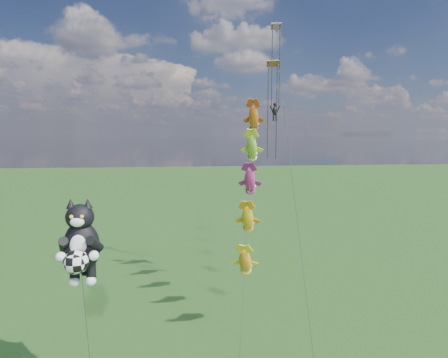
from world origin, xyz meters
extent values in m
cylinder|color=black|center=(1.58, -1.37, 3.52)|extent=(1.05, 2.59, 6.75)
ellipsoid|color=black|center=(1.08, 0.17, 8.35)|extent=(2.44, 2.22, 2.92)
ellipsoid|color=black|center=(1.08, 0.08, 10.08)|extent=(1.93, 1.84, 1.48)
cone|color=black|center=(0.62, 0.08, 10.86)|extent=(0.65, 0.65, 0.55)
cone|color=black|center=(1.53, 0.08, 10.86)|extent=(0.65, 0.65, 0.55)
ellipsoid|color=white|center=(1.08, -0.51, 9.94)|extent=(0.85, 0.62, 0.53)
ellipsoid|color=white|center=(1.08, -0.51, 8.62)|extent=(0.97, 0.63, 1.20)
sphere|color=gold|center=(0.80, -0.57, 10.24)|extent=(0.22, 0.22, 0.22)
sphere|color=gold|center=(1.35, -0.57, 10.24)|extent=(0.22, 0.22, 0.22)
sphere|color=white|center=(0.21, -0.78, 8.12)|extent=(0.55, 0.55, 0.55)
sphere|color=white|center=(1.94, -0.78, 8.12)|extent=(0.55, 0.55, 0.55)
sphere|color=white|center=(0.62, 0.04, 6.39)|extent=(0.58, 0.58, 0.58)
sphere|color=white|center=(1.53, 0.04, 6.39)|extent=(0.58, 0.58, 0.58)
sphere|color=white|center=(1.08, -1.06, 7.89)|extent=(1.32, 1.32, 1.32)
cylinder|color=black|center=(12.12, 8.18, 9.68)|extent=(4.01, 15.33, 19.08)
ellipsoid|color=#D84219|center=(11.24, 4.81, 5.49)|extent=(1.45, 2.51, 2.60)
ellipsoid|color=yellow|center=(11.80, 6.95, 8.16)|extent=(1.45, 2.51, 2.60)
ellipsoid|color=#D8338D|center=(12.36, 9.10, 10.83)|extent=(1.45, 2.51, 2.60)
ellipsoid|color=green|center=(12.92, 11.24, 13.50)|extent=(1.45, 2.51, 2.60)
ellipsoid|color=orange|center=(13.47, 13.38, 16.16)|extent=(1.45, 2.51, 2.60)
cylinder|color=black|center=(15.04, 6.29, 11.67)|extent=(1.64, 17.02, 23.06)
cube|color=green|center=(14.82, 11.79, 20.82)|extent=(1.18, 0.74, 0.57)
cylinder|color=black|center=(14.44, 11.79, 16.55)|extent=(0.08, 0.08, 8.53)
cylinder|color=black|center=(15.20, 11.79, 16.55)|extent=(0.08, 0.08, 8.53)
cube|color=#331FD4|center=(15.84, 14.79, 24.79)|extent=(1.10, 0.74, 0.58)
cylinder|color=black|center=(15.49, 14.79, 20.85)|extent=(0.08, 0.08, 7.89)
cylinder|color=black|center=(16.20, 14.79, 20.85)|extent=(0.08, 0.08, 7.89)
camera|label=1|loc=(6.66, -21.08, 14.65)|focal=30.00mm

